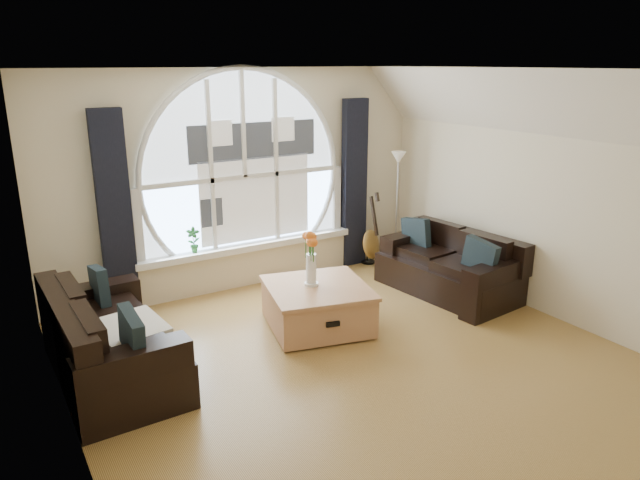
{
  "coord_description": "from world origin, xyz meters",
  "views": [
    {
      "loc": [
        -2.92,
        -3.91,
        2.77
      ],
      "look_at": [
        0.0,
        0.9,
        1.05
      ],
      "focal_mm": 32.96,
      "sensor_mm": 36.0,
      "label": 1
    }
  ],
  "objects_px": {
    "guitar": "(372,228)",
    "coffee_chest": "(317,305)",
    "sofa_right": "(448,262)",
    "vase_flowers": "(311,250)",
    "sofa_left": "(111,337)",
    "potted_plant": "(193,240)",
    "floor_lamp": "(397,209)"
  },
  "relations": [
    {
      "from": "guitar",
      "to": "coffee_chest",
      "type": "bearing_deg",
      "value": -161.65
    },
    {
      "from": "sofa_right",
      "to": "vase_flowers",
      "type": "relative_size",
      "value": 2.45
    },
    {
      "from": "vase_flowers",
      "to": "coffee_chest",
      "type": "bearing_deg",
      "value": -55.28
    },
    {
      "from": "coffee_chest",
      "to": "guitar",
      "type": "bearing_deg",
      "value": 52.26
    },
    {
      "from": "sofa_left",
      "to": "potted_plant",
      "type": "bearing_deg",
      "value": 46.83
    },
    {
      "from": "guitar",
      "to": "potted_plant",
      "type": "xyz_separation_m",
      "value": [
        -2.51,
        0.19,
        0.18
      ]
    },
    {
      "from": "coffee_chest",
      "to": "guitar",
      "type": "height_order",
      "value": "guitar"
    },
    {
      "from": "guitar",
      "to": "vase_flowers",
      "type": "bearing_deg",
      "value": -163.52
    },
    {
      "from": "coffee_chest",
      "to": "vase_flowers",
      "type": "bearing_deg",
      "value": 138.28
    },
    {
      "from": "vase_flowers",
      "to": "sofa_right",
      "type": "bearing_deg",
      "value": -1.27
    },
    {
      "from": "sofa_left",
      "to": "coffee_chest",
      "type": "bearing_deg",
      "value": -3.33
    },
    {
      "from": "potted_plant",
      "to": "vase_flowers",
      "type": "bearing_deg",
      "value": -62.94
    },
    {
      "from": "sofa_right",
      "to": "coffee_chest",
      "type": "bearing_deg",
      "value": 174.34
    },
    {
      "from": "sofa_right",
      "to": "guitar",
      "type": "height_order",
      "value": "guitar"
    },
    {
      "from": "coffee_chest",
      "to": "vase_flowers",
      "type": "relative_size",
      "value": 1.49
    },
    {
      "from": "sofa_left",
      "to": "potted_plant",
      "type": "height_order",
      "value": "potted_plant"
    },
    {
      "from": "coffee_chest",
      "to": "floor_lamp",
      "type": "distance_m",
      "value": 2.4
    },
    {
      "from": "coffee_chest",
      "to": "floor_lamp",
      "type": "relative_size",
      "value": 0.65
    },
    {
      "from": "sofa_right",
      "to": "coffee_chest",
      "type": "xyz_separation_m",
      "value": [
        -1.89,
        -0.02,
        -0.14
      ]
    },
    {
      "from": "vase_flowers",
      "to": "potted_plant",
      "type": "distance_m",
      "value": 1.69
    },
    {
      "from": "coffee_chest",
      "to": "guitar",
      "type": "xyz_separation_m",
      "value": [
        1.7,
        1.36,
        0.27
      ]
    },
    {
      "from": "sofa_left",
      "to": "sofa_right",
      "type": "relative_size",
      "value": 1.06
    },
    {
      "from": "sofa_right",
      "to": "potted_plant",
      "type": "xyz_separation_m",
      "value": [
        -2.69,
        1.54,
        0.31
      ]
    },
    {
      "from": "sofa_left",
      "to": "guitar",
      "type": "bearing_deg",
      "value": 17.03
    },
    {
      "from": "sofa_right",
      "to": "floor_lamp",
      "type": "xyz_separation_m",
      "value": [
        0.12,
        1.19,
        0.4
      ]
    },
    {
      "from": "guitar",
      "to": "potted_plant",
      "type": "distance_m",
      "value": 2.52
    },
    {
      "from": "vase_flowers",
      "to": "floor_lamp",
      "type": "relative_size",
      "value": 0.44
    },
    {
      "from": "sofa_left",
      "to": "sofa_right",
      "type": "xyz_separation_m",
      "value": [
        4.01,
        -0.04,
        0.0
      ]
    },
    {
      "from": "vase_flowers",
      "to": "guitar",
      "type": "bearing_deg",
      "value": 36.83
    },
    {
      "from": "vase_flowers",
      "to": "sofa_left",
      "type": "bearing_deg",
      "value": -179.91
    },
    {
      "from": "vase_flowers",
      "to": "potted_plant",
      "type": "xyz_separation_m",
      "value": [
        -0.77,
        1.5,
        -0.15
      ]
    },
    {
      "from": "coffee_chest",
      "to": "vase_flowers",
      "type": "distance_m",
      "value": 0.61
    }
  ]
}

